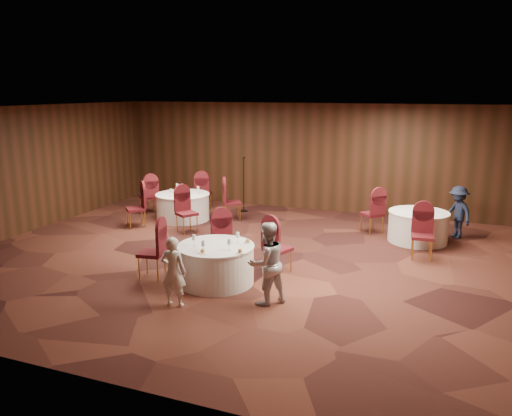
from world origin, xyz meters
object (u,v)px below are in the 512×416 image
(mic_stand, at_px, (244,196))
(man_c, at_px, (458,212))
(woman_b, at_px, (267,263))
(woman_a, at_px, (173,272))
(table_right, at_px, (418,226))
(table_main, at_px, (216,264))
(table_left, at_px, (183,207))

(mic_stand, bearing_deg, man_c, -6.56)
(mic_stand, bearing_deg, woman_b, -64.35)
(woman_a, bearing_deg, table_right, -129.23)
(table_main, bearing_deg, table_left, 126.28)
(table_main, xyz_separation_m, man_c, (4.28, 4.80, 0.27))
(table_left, relative_size, mic_stand, 0.92)
(table_main, distance_m, man_c, 6.44)
(table_main, relative_size, woman_b, 1.02)
(mic_stand, bearing_deg, table_main, -72.94)
(woman_a, distance_m, woman_b, 1.57)
(table_right, bearing_deg, woman_a, -124.20)
(table_right, relative_size, man_c, 1.09)
(table_left, xyz_separation_m, table_right, (6.31, 0.17, 0.00))
(mic_stand, height_order, woman_a, mic_stand)
(table_right, distance_m, man_c, 1.13)
(table_main, xyz_separation_m, table_left, (-2.91, 3.96, 0.00))
(table_left, xyz_separation_m, woman_a, (2.69, -5.16, 0.23))
(table_main, xyz_separation_m, woman_b, (1.21, -0.54, 0.34))
(table_left, distance_m, table_right, 6.32)
(table_main, relative_size, man_c, 1.12)
(table_left, xyz_separation_m, man_c, (7.19, 0.84, 0.27))
(man_c, bearing_deg, table_main, -80.64)
(table_right, bearing_deg, mic_stand, 165.12)
(woman_a, height_order, man_c, man_c)
(table_main, relative_size, mic_stand, 0.89)
(table_main, bearing_deg, table_right, 50.54)
(table_main, xyz_separation_m, woman_a, (-0.22, -1.19, 0.23))
(table_main, height_order, mic_stand, mic_stand)
(woman_a, distance_m, man_c, 7.49)
(woman_b, bearing_deg, man_c, -169.83)
(table_main, height_order, woman_b, woman_b)
(table_right, bearing_deg, woman_b, -115.19)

